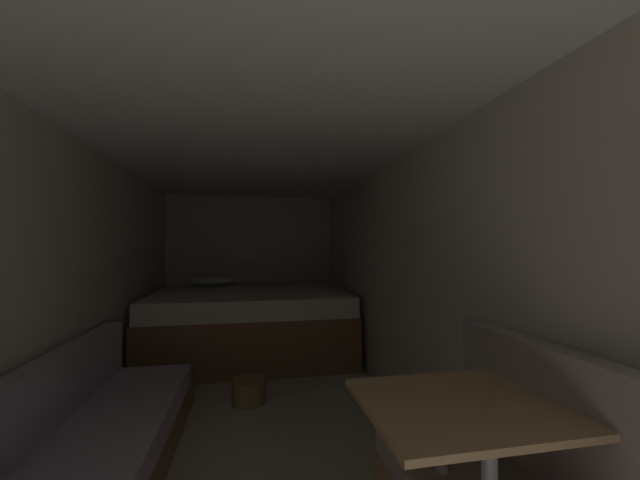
{
  "coord_description": "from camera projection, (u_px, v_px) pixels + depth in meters",
  "views": [
    {
      "loc": [
        -0.03,
        -0.72,
        1.31
      ],
      "look_at": [
        0.55,
        2.23,
        1.37
      ],
      "focal_mm": 20.28,
      "sensor_mm": 36.0,
      "label": 1
    }
  ],
  "objects": [
    {
      "name": "wall_back",
      "position": [
        251.0,
        266.0,
        5.35
      ],
      "size": [
        2.49,
        0.05,
        2.07
      ],
      "primitive_type": "cube",
      "color": "beige",
      "rests_on": "ground"
    },
    {
      "name": "ground_plane",
      "position": [
        252.0,
        429.0,
        2.6
      ],
      "size": [
        7.51,
        7.51,
        0.0
      ],
      "primitive_type": "plane",
      "color": "#B2A893"
    },
    {
      "name": "wall_right",
      "position": [
        409.0,
        282.0,
        2.86
      ],
      "size": [
        0.05,
        5.51,
        2.07
      ],
      "primitive_type": "cube",
      "color": "beige",
      "rests_on": "ground"
    },
    {
      "name": "bed",
      "position": [
        250.0,
        323.0,
        4.41
      ],
      "size": [
        2.27,
        1.76,
        0.93
      ],
      "color": "brown",
      "rests_on": "ground"
    },
    {
      "name": "wicker_basket",
      "position": [
        249.0,
        391.0,
        3.04
      ],
      "size": [
        0.28,
        0.28,
        0.2
      ],
      "color": "olive",
      "rests_on": "ground"
    },
    {
      "name": "wall_left",
      "position": [
        65.0,
        289.0,
        2.39
      ],
      "size": [
        0.05,
        5.51,
        2.07
      ],
      "primitive_type": "cube",
      "color": "beige",
      "rests_on": "ground"
    },
    {
      "name": "ceiling_slab",
      "position": [
        253.0,
        141.0,
        2.64
      ],
      "size": [
        2.49,
        5.51,
        0.05
      ],
      "primitive_type": "cube",
      "color": "white",
      "rests_on": "wall_left"
    },
    {
      "name": "dinette_table",
      "position": [
        462.0,
        431.0,
        1.31
      ],
      "size": [
        0.72,
        0.6,
        0.75
      ],
      "color": "tan",
      "rests_on": "ground"
    }
  ]
}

